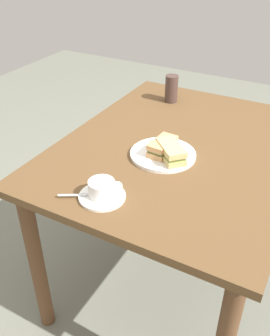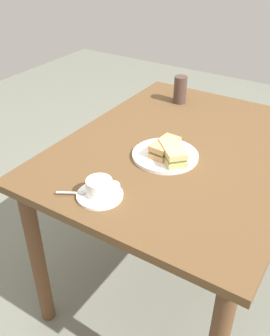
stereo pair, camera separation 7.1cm
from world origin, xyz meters
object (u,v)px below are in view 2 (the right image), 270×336
object	(u,v)px
sandwich_front	(165,147)
coffee_cup	(100,187)
coffee_saucer	(100,195)
dining_table	(183,170)
drinking_glass	(180,90)
sandwich_plate	(165,155)
spoon	(76,193)
sandwich_back	(173,153)

from	to	relation	value
sandwich_front	coffee_cup	distance (m)	0.34
coffee_saucer	sandwich_front	bearing A→B (deg)	-10.00
coffee_saucer	coffee_cup	world-z (taller)	coffee_cup
dining_table	coffee_saucer	xyz separation A→B (m)	(-0.45, 0.09, 0.12)
dining_table	sandwich_front	world-z (taller)	sandwich_front
drinking_glass	coffee_cup	bearing A→B (deg)	-171.31
sandwich_plate	dining_table	bearing A→B (deg)	-15.01
coffee_cup	spoon	world-z (taller)	coffee_cup
sandwich_front	drinking_glass	world-z (taller)	drinking_glass
sandwich_plate	sandwich_front	world-z (taller)	sandwich_front
spoon	dining_table	bearing A→B (deg)	-18.36
sandwich_back	sandwich_front	bearing A→B (deg)	62.36
sandwich_front	coffee_saucer	bearing A→B (deg)	170.00
sandwich_back	coffee_cup	size ratio (longest dim) A/B	1.54
sandwich_plate	sandwich_front	distance (m)	0.03
sandwich_back	coffee_saucer	size ratio (longest dim) A/B	0.98
dining_table	coffee_cup	size ratio (longest dim) A/B	11.93
sandwich_back	spoon	bearing A→B (deg)	153.65
sandwich_plate	coffee_saucer	size ratio (longest dim) A/B	1.65
dining_table	sandwich_back	distance (m)	0.21
spoon	drinking_glass	bearing A→B (deg)	3.79
coffee_cup	spoon	distance (m)	0.08
sandwich_front	sandwich_back	world-z (taller)	sandwich_back
coffee_saucer	coffee_cup	xyz separation A→B (m)	(0.00, -0.00, 0.03)
coffee_cup	drinking_glass	distance (m)	0.84
sandwich_plate	drinking_glass	distance (m)	0.53
dining_table	coffee_saucer	size ratio (longest dim) A/B	7.57
sandwich_front	coffee_cup	world-z (taller)	same
dining_table	sandwich_back	xyz separation A→B (m)	(-0.14, -0.01, 0.16)
drinking_glass	sandwich_plate	bearing A→B (deg)	-159.23
sandwich_front	coffee_cup	size ratio (longest dim) A/B	1.39
sandwich_front	sandwich_back	distance (m)	0.05
spoon	sandwich_plate	bearing A→B (deg)	-19.34
coffee_cup	spoon	bearing A→B (deg)	119.92
sandwich_front	spoon	distance (m)	0.40
coffee_cup	coffee_saucer	bearing A→B (deg)	131.08
sandwich_back	spoon	world-z (taller)	sandwich_back
sandwich_plate	sandwich_back	size ratio (longest dim) A/B	1.68
dining_table	coffee_saucer	world-z (taller)	coffee_saucer
sandwich_plate	drinking_glass	size ratio (longest dim) A/B	1.90
sandwich_plate	spoon	world-z (taller)	spoon
dining_table	sandwich_plate	xyz separation A→B (m)	(-0.11, 0.03, 0.12)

